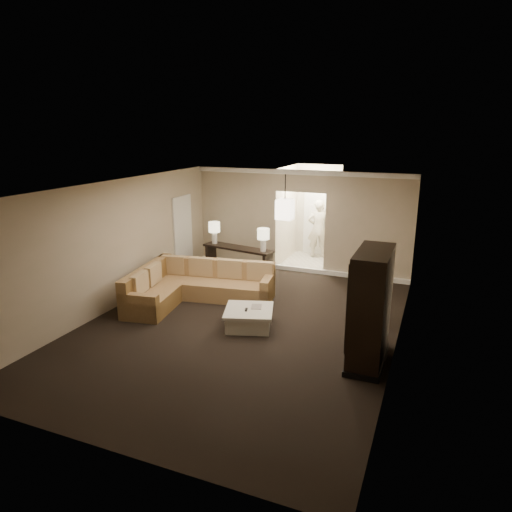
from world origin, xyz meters
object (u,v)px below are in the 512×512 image
at_px(drink_table, 371,305).
at_px(person, 318,226).
at_px(coffee_table, 249,318).
at_px(console_table, 238,259).
at_px(sectional_sofa, 193,286).
at_px(armoire, 370,310).

relative_size(drink_table, person, 0.26).
distance_m(coffee_table, drink_table, 2.52).
bearing_deg(drink_table, console_table, 154.64).
distance_m(sectional_sofa, console_table, 2.13).
bearing_deg(armoire, coffee_table, 167.62).
bearing_deg(person, coffee_table, 70.09).
bearing_deg(sectional_sofa, drink_table, -4.34).
relative_size(sectional_sofa, armoire, 1.52).
bearing_deg(person, sectional_sofa, 49.60).
bearing_deg(person, drink_table, 96.96).
relative_size(sectional_sofa, console_table, 1.44).
bearing_deg(sectional_sofa, console_table, 75.91).
xyz_separation_m(armoire, drink_table, (-0.19, 1.70, -0.57)).
bearing_deg(coffee_table, armoire, -12.38).
bearing_deg(armoire, console_table, 138.72).
bearing_deg(console_table, coffee_table, -52.28).
distance_m(console_table, armoire, 5.33).
height_order(sectional_sofa, coffee_table, sectional_sofa).
height_order(armoire, drink_table, armoire).
relative_size(coffee_table, console_table, 0.57).
bearing_deg(person, console_table, 39.29).
xyz_separation_m(coffee_table, console_table, (-1.57, 2.97, 0.27)).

